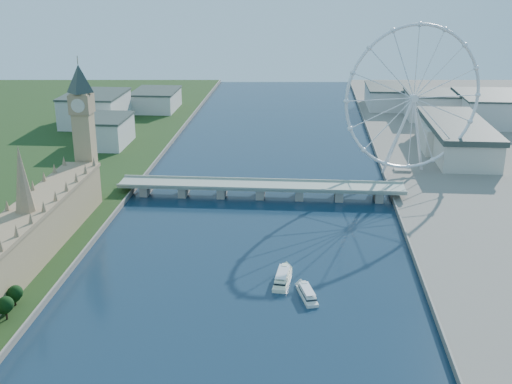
# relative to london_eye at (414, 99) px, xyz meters

# --- Properties ---
(parliament_range) EXTENTS (24.00, 200.00, 70.00)m
(parliament_range) POSITION_rel_london_eye_xyz_m (-247.98, -185.08, -49.04)
(parliament_range) COLOR tan
(parliament_range) RESTS_ON ground
(big_ben) EXTENTS (20.02, 20.02, 110.00)m
(big_ben) POSITION_rel_london_eye_xyz_m (-247.98, -77.08, -0.95)
(big_ben) COLOR tan
(big_ben) RESTS_ON ground
(westminster_bridge) EXTENTS (220.00, 22.00, 9.50)m
(westminster_bridge) POSITION_rel_london_eye_xyz_m (-119.98, -55.08, -60.89)
(westminster_bridge) COLOR gray
(westminster_bridge) RESTS_ON ground
(london_eye) EXTENTS (113.60, 39.12, 124.30)m
(london_eye) POSITION_rel_london_eye_xyz_m (0.00, 0.00, 0.00)
(london_eye) COLOR silver
(london_eye) RESTS_ON ground
(county_hall) EXTENTS (54.00, 144.00, 35.00)m
(county_hall) POSITION_rel_london_eye_xyz_m (55.02, 74.92, -67.52)
(county_hall) COLOR beige
(county_hall) RESTS_ON ground
(city_skyline) EXTENTS (505.00, 280.00, 32.00)m
(city_skyline) POSITION_rel_london_eye_xyz_m (-80.75, 205.00, -50.56)
(city_skyline) COLOR beige
(city_skyline) RESTS_ON ground
(tour_boat_near) EXTENTS (11.05, 31.56, 6.84)m
(tour_boat_near) POSITION_rel_london_eye_xyz_m (-97.58, -197.93, -67.52)
(tour_boat_near) COLOR #ECEECC
(tour_boat_near) RESTS_ON ground
(tour_boat_far) EXTENTS (13.51, 27.40, 5.84)m
(tour_boat_far) POSITION_rel_london_eye_xyz_m (-83.68, -215.13, -67.52)
(tour_boat_far) COLOR silver
(tour_boat_far) RESTS_ON ground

